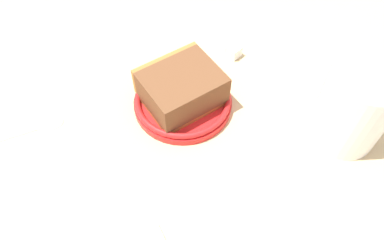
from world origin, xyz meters
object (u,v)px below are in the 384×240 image
(small_plate, at_px, (183,101))
(sugar_cube, at_px, (234,52))
(teaspoon, at_px, (35,128))
(cake_slice, at_px, (181,87))
(tea_mug, at_px, (355,106))

(small_plate, relative_size, sugar_cube, 7.56)
(teaspoon, bearing_deg, cake_slice, 66.84)
(sugar_cube, bearing_deg, teaspoon, -98.90)
(small_plate, distance_m, teaspoon, 0.20)
(small_plate, xyz_separation_m, teaspoon, (-0.08, -0.18, -0.01))
(teaspoon, distance_m, sugar_cube, 0.30)
(teaspoon, relative_size, sugar_cube, 7.25)
(small_plate, bearing_deg, teaspoon, -113.87)
(tea_mug, distance_m, sugar_cube, 0.20)
(cake_slice, bearing_deg, small_plate, -2.25)
(small_plate, xyz_separation_m, tea_mug, (0.16, 0.14, 0.05))
(tea_mug, bearing_deg, sugar_cube, -172.81)
(sugar_cube, bearing_deg, cake_slice, -75.42)
(small_plate, relative_size, cake_slice, 1.32)
(small_plate, xyz_separation_m, cake_slice, (-0.00, 0.00, 0.02))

